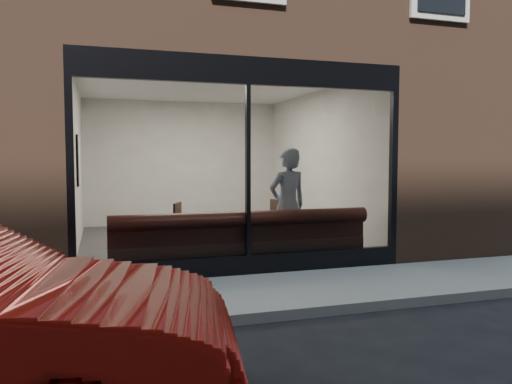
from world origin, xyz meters
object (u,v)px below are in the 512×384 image
object	(u,v)px
banquette	(241,255)
person	(288,206)
cafe_table_left	(140,219)
cafe_chair_right	(268,237)
cafe_chair_left	(167,242)
cafe_table_right	(309,215)

from	to	relation	value
banquette	person	size ratio (longest dim) A/B	2.11
cafe_table_left	cafe_chair_right	xyz separation A→B (m)	(2.39, 0.47, -0.50)
banquette	cafe_chair_left	distance (m)	1.72
cafe_chair_left	cafe_chair_right	distance (m)	1.88
cafe_chair_left	cafe_table_left	bearing A→B (deg)	68.72
cafe_table_right	cafe_chair_right	distance (m)	1.09
cafe_chair_right	cafe_chair_left	bearing A→B (deg)	-15.97
banquette	cafe_chair_left	xyz separation A→B (m)	(-0.96, 1.42, 0.01)
person	banquette	bearing A→B (deg)	3.83
cafe_table_left	cafe_table_right	size ratio (longest dim) A/B	1.15
cafe_table_left	cafe_table_right	distance (m)	2.89
banquette	cafe_table_left	distance (m)	1.81
person	cafe_table_right	xyz separation A→B (m)	(0.52, 0.29, -0.21)
person	cafe_chair_right	bearing A→B (deg)	-104.41
cafe_chair_left	banquette	bearing A→B (deg)	147.91
person	cafe_chair_left	world-z (taller)	person
cafe_table_left	cafe_chair_right	size ratio (longest dim) A/B	1.78
person	cafe_chair_left	bearing A→B (deg)	-44.84
banquette	cafe_table_right	size ratio (longest dim) A/B	6.99
banquette	cafe_chair_right	bearing A→B (deg)	56.53
banquette	cafe_chair_left	size ratio (longest dim) A/B	9.65
banquette	cafe_table_left	size ratio (longest dim) A/B	6.09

